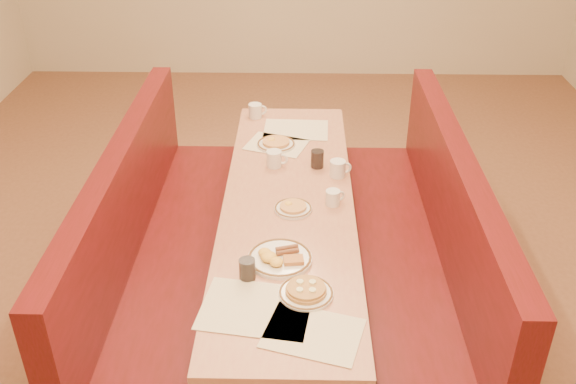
{
  "coord_description": "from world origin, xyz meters",
  "views": [
    {
      "loc": [
        0.06,
        -2.93,
        2.55
      ],
      "look_at": [
        0.0,
        -0.06,
        0.85
      ],
      "focal_mm": 40.0,
      "sensor_mm": 36.0,
      "label": 1
    }
  ],
  "objects_px": {
    "coffee_mug_c": "(338,168)",
    "coffee_mug_d": "(256,111)",
    "coffee_mug_a": "(333,197)",
    "pancake_plate": "(306,292)",
    "booth_right": "(417,262)",
    "coffee_mug_b": "(275,158)",
    "soda_tumbler_near": "(247,269)",
    "eggs_plate": "(279,258)",
    "booth_left": "(160,259)",
    "soda_tumbler_mid": "(317,159)",
    "diner_table": "(288,258)"
  },
  "relations": [
    {
      "from": "coffee_mug_c",
      "to": "soda_tumbler_near",
      "type": "height_order",
      "value": "soda_tumbler_near"
    },
    {
      "from": "coffee_mug_a",
      "to": "coffee_mug_d",
      "type": "distance_m",
      "value": 1.22
    },
    {
      "from": "pancake_plate",
      "to": "booth_right",
      "type": "bearing_deg",
      "value": 50.18
    },
    {
      "from": "diner_table",
      "to": "coffee_mug_a",
      "type": "relative_size",
      "value": 23.63
    },
    {
      "from": "pancake_plate",
      "to": "eggs_plate",
      "type": "relative_size",
      "value": 0.79
    },
    {
      "from": "coffee_mug_d",
      "to": "soda_tumbler_near",
      "type": "distance_m",
      "value": 1.76
    },
    {
      "from": "diner_table",
      "to": "coffee_mug_a",
      "type": "xyz_separation_m",
      "value": [
        0.24,
        -0.02,
        0.42
      ]
    },
    {
      "from": "booth_left",
      "to": "coffee_mug_d",
      "type": "xyz_separation_m",
      "value": [
        0.49,
        1.1,
        0.44
      ]
    },
    {
      "from": "pancake_plate",
      "to": "coffee_mug_a",
      "type": "bearing_deg",
      "value": 78.86
    },
    {
      "from": "booth_left",
      "to": "coffee_mug_c",
      "type": "distance_m",
      "value": 1.14
    },
    {
      "from": "eggs_plate",
      "to": "coffee_mug_b",
      "type": "relative_size",
      "value": 2.35
    },
    {
      "from": "pancake_plate",
      "to": "soda_tumbler_mid",
      "type": "height_order",
      "value": "soda_tumbler_mid"
    },
    {
      "from": "pancake_plate",
      "to": "coffee_mug_b",
      "type": "height_order",
      "value": "coffee_mug_b"
    },
    {
      "from": "coffee_mug_b",
      "to": "coffee_mug_c",
      "type": "xyz_separation_m",
      "value": [
        0.37,
        -0.11,
        -0.0
      ]
    },
    {
      "from": "booth_left",
      "to": "soda_tumbler_mid",
      "type": "height_order",
      "value": "booth_left"
    },
    {
      "from": "coffee_mug_a",
      "to": "soda_tumbler_mid",
      "type": "xyz_separation_m",
      "value": [
        -0.08,
        0.42,
        0.01
      ]
    },
    {
      "from": "coffee_mug_c",
      "to": "soda_tumbler_near",
      "type": "relative_size",
      "value": 1.26
    },
    {
      "from": "coffee_mug_b",
      "to": "soda_tumbler_mid",
      "type": "bearing_deg",
      "value": 5.77
    },
    {
      "from": "eggs_plate",
      "to": "coffee_mug_a",
      "type": "distance_m",
      "value": 0.58
    },
    {
      "from": "pancake_plate",
      "to": "coffee_mug_a",
      "type": "relative_size",
      "value": 2.26
    },
    {
      "from": "booth_right",
      "to": "coffee_mug_b",
      "type": "bearing_deg",
      "value": 153.85
    },
    {
      "from": "booth_left",
      "to": "soda_tumbler_near",
      "type": "distance_m",
      "value": 0.97
    },
    {
      "from": "booth_right",
      "to": "soda_tumbler_mid",
      "type": "height_order",
      "value": "booth_right"
    },
    {
      "from": "eggs_plate",
      "to": "soda_tumbler_mid",
      "type": "bearing_deg",
      "value": 78.17
    },
    {
      "from": "eggs_plate",
      "to": "soda_tumbler_near",
      "type": "height_order",
      "value": "soda_tumbler_near"
    },
    {
      "from": "coffee_mug_b",
      "to": "soda_tumbler_mid",
      "type": "distance_m",
      "value": 0.25
    },
    {
      "from": "coffee_mug_a",
      "to": "coffee_mug_d",
      "type": "relative_size",
      "value": 0.83
    },
    {
      "from": "coffee_mug_a",
      "to": "soda_tumbler_mid",
      "type": "distance_m",
      "value": 0.42
    },
    {
      "from": "soda_tumbler_mid",
      "to": "booth_left",
      "type": "bearing_deg",
      "value": -155.97
    },
    {
      "from": "coffee_mug_b",
      "to": "eggs_plate",
      "type": "bearing_deg",
      "value": -79.92
    },
    {
      "from": "pancake_plate",
      "to": "soda_tumbler_near",
      "type": "bearing_deg",
      "value": 157.25
    },
    {
      "from": "diner_table",
      "to": "coffee_mug_b",
      "type": "height_order",
      "value": "coffee_mug_b"
    },
    {
      "from": "coffee_mug_b",
      "to": "soda_tumbler_near",
      "type": "height_order",
      "value": "soda_tumbler_near"
    },
    {
      "from": "coffee_mug_d",
      "to": "booth_right",
      "type": "bearing_deg",
      "value": -63.55
    },
    {
      "from": "booth_right",
      "to": "coffee_mug_a",
      "type": "relative_size",
      "value": 23.63
    },
    {
      "from": "coffee_mug_a",
      "to": "coffee_mug_d",
      "type": "bearing_deg",
      "value": 89.2
    },
    {
      "from": "coffee_mug_c",
      "to": "booth_left",
      "type": "bearing_deg",
      "value": -173.31
    },
    {
      "from": "coffee_mug_c",
      "to": "coffee_mug_d",
      "type": "xyz_separation_m",
      "value": [
        -0.52,
        0.81,
        0.0
      ]
    },
    {
      "from": "booth_right",
      "to": "soda_tumbler_mid",
      "type": "distance_m",
      "value": 0.82
    },
    {
      "from": "coffee_mug_a",
      "to": "pancake_plate",
      "type": "bearing_deg",
      "value": -125.31
    },
    {
      "from": "coffee_mug_c",
      "to": "diner_table",
      "type": "bearing_deg",
      "value": -143.23
    },
    {
      "from": "booth_left",
      "to": "eggs_plate",
      "type": "xyz_separation_m",
      "value": [
        0.7,
        -0.53,
        0.41
      ]
    },
    {
      "from": "booth_left",
      "to": "soda_tumbler_mid",
      "type": "bearing_deg",
      "value": 24.03
    },
    {
      "from": "booth_left",
      "to": "coffee_mug_d",
      "type": "distance_m",
      "value": 1.28
    },
    {
      "from": "eggs_plate",
      "to": "coffee_mug_a",
      "type": "bearing_deg",
      "value": 61.89
    },
    {
      "from": "booth_right",
      "to": "soda_tumbler_mid",
      "type": "xyz_separation_m",
      "value": [
        -0.57,
        0.4,
        0.44
      ]
    },
    {
      "from": "booth_left",
      "to": "booth_right",
      "type": "xyz_separation_m",
      "value": [
        1.46,
        0.0,
        0.0
      ]
    },
    {
      "from": "coffee_mug_b",
      "to": "coffee_mug_d",
      "type": "distance_m",
      "value": 0.72
    },
    {
      "from": "eggs_plate",
      "to": "soda_tumbler_mid",
      "type": "height_order",
      "value": "soda_tumbler_mid"
    },
    {
      "from": "booth_left",
      "to": "booth_right",
      "type": "relative_size",
      "value": 1.0
    }
  ]
}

